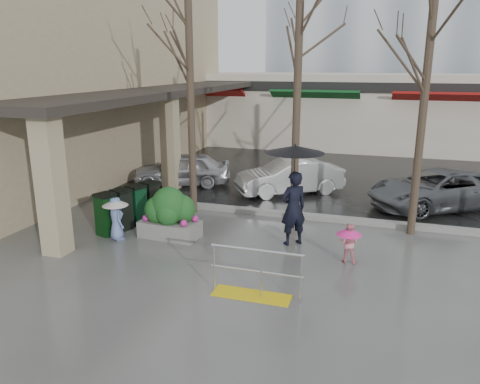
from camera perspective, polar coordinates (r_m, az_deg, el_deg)
The scene contains 20 objects.
ground at distance 11.10m, azimuth -3.37°, elevation -8.79°, with size 120.00×120.00×0.00m, color #51514F.
street_asphalt at distance 31.98m, azimuth 10.85°, elevation 6.95°, with size 120.00×36.00×0.01m, color black.
curb at distance 14.63m, azimuth 2.19°, elevation -2.40°, with size 120.00×0.30×0.15m, color gray.
near_building at distance 21.56m, azimuth -18.95°, elevation 13.14°, with size 6.00×18.00×8.00m, color tan.
canopy_slab at distance 19.41m, azimuth -8.54°, elevation 12.51°, with size 2.80×18.00×0.25m, color #2D2823.
pillar_front at distance 12.04m, azimuth -22.02°, elevation 0.84°, with size 0.55×0.55×3.50m, color tan.
pillar_back at distance 17.42m, azimuth -8.49°, elevation 5.99°, with size 0.55×0.55×3.50m, color tan.
storefront_row at distance 27.58m, azimuth 14.21°, elevation 9.66°, with size 34.00×6.74×4.00m.
handrail at distance 9.52m, azimuth 1.79°, elevation -10.57°, with size 1.90×0.50×1.03m.
tree_west at distance 14.23m, azimuth -6.21°, elevation 17.48°, with size 3.20×3.20×6.80m.
tree_midwest at distance 13.29m, azimuth 7.21°, elevation 18.25°, with size 3.20×3.20×7.00m.
tree_mideast at distance 13.08m, azimuth 22.07°, elevation 15.71°, with size 3.20×3.20×6.50m.
woman at distance 11.87m, azimuth 6.60°, elevation 0.72°, with size 1.49×1.49×2.63m.
child_pink at distance 11.29m, azimuth 13.11°, elevation -5.65°, with size 0.60×0.60×0.96m.
child_blue at distance 12.77m, azimuth -14.90°, elevation -2.66°, with size 0.69×0.69×1.17m.
planter at distance 12.68m, azimuth -8.55°, elevation -2.59°, with size 1.64×0.95×1.39m.
news_boxes at distance 13.71m, azimuth -13.34°, elevation -1.80°, with size 1.12×2.14×1.17m.
car_a at distance 18.13m, azimuth -7.08°, elevation 2.81°, with size 1.49×3.70×1.26m, color silver.
car_b at distance 16.90m, azimuth 6.07°, elevation 1.91°, with size 1.33×3.82×1.26m, color silver.
car_c at distance 16.37m, azimuth 22.98°, elevation 0.31°, with size 2.09×4.53×1.26m, color slate.
Camera 1 is at (3.66, -9.45, 4.54)m, focal length 35.00 mm.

